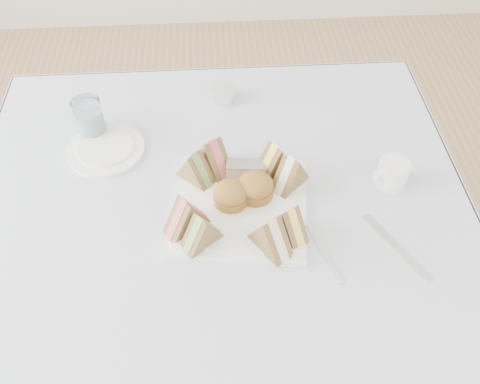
{
  "coord_description": "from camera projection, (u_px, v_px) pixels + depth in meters",
  "views": [
    {
      "loc": [
        -0.0,
        -0.65,
        1.57
      ],
      "look_at": [
        0.04,
        0.03,
        0.8
      ],
      "focal_mm": 40.0,
      "sensor_mm": 36.0,
      "label": 1
    }
  ],
  "objects": [
    {
      "name": "fork",
      "position": [
        321.0,
        247.0,
        1.0
      ],
      "size": [
        0.06,
        0.17,
        0.0
      ],
      "primitive_type": "cube",
      "rotation": [
        0.0,
        0.0,
        0.27
      ],
      "color": "white",
      "rests_on": "tablecloth"
    },
    {
      "name": "sandwich_bl_b",
      "position": [
        213.0,
        155.0,
        1.1
      ],
      "size": [
        0.09,
        0.1,
        0.08
      ],
      "primitive_type": null,
      "rotation": [
        0.0,
        0.0,
        2.17
      ],
      "color": "#977E4D",
      "rests_on": "serving_plate"
    },
    {
      "name": "scone_left",
      "position": [
        231.0,
        195.0,
        1.05
      ],
      "size": [
        0.08,
        0.08,
        0.05
      ],
      "primitive_type": "cylinder",
      "rotation": [
        0.0,
        0.0,
        -0.24
      ],
      "color": "olive",
      "rests_on": "serving_plate"
    },
    {
      "name": "water_glass",
      "position": [
        89.0,
        118.0,
        1.18
      ],
      "size": [
        0.06,
        0.06,
        0.09
      ],
      "primitive_type": "cylinder",
      "rotation": [
        0.0,
        0.0,
        0.0
      ],
      "color": "white",
      "rests_on": "tablecloth"
    },
    {
      "name": "sandwich_br_b",
      "position": [
        275.0,
        159.0,
        1.09
      ],
      "size": [
        0.1,
        0.08,
        0.08
      ],
      "primitive_type": null,
      "rotation": [
        0.0,
        0.0,
        -2.56
      ],
      "color": "#977E4D",
      "rests_on": "serving_plate"
    },
    {
      "name": "creamer_jug",
      "position": [
        392.0,
        173.0,
        1.09
      ],
      "size": [
        0.08,
        0.08,
        0.06
      ],
      "primitive_type": "cylinder",
      "rotation": [
        0.0,
        0.0,
        0.37
      ],
      "color": "white",
      "rests_on": "tablecloth"
    },
    {
      "name": "tea_strainer",
      "position": [
        224.0,
        94.0,
        1.29
      ],
      "size": [
        0.07,
        0.07,
        0.03
      ],
      "primitive_type": "cylinder",
      "rotation": [
        0.0,
        0.0,
        0.11
      ],
      "color": "white",
      "rests_on": "tablecloth"
    },
    {
      "name": "sandwich_fr_a",
      "position": [
        289.0,
        221.0,
        0.99
      ],
      "size": [
        0.08,
        0.09,
        0.07
      ],
      "primitive_type": null,
      "rotation": [
        0.0,
        0.0,
        -1.0
      ],
      "color": "#977E4D",
      "rests_on": "serving_plate"
    },
    {
      "name": "side_plate",
      "position": [
        106.0,
        149.0,
        1.18
      ],
      "size": [
        0.2,
        0.2,
        0.01
      ],
      "primitive_type": "cylinder",
      "rotation": [
        0.0,
        0.0,
        -0.22
      ],
      "color": "white",
      "rests_on": "tablecloth"
    },
    {
      "name": "tablecloth",
      "position": [
        220.0,
        223.0,
        1.05
      ],
      "size": [
        1.02,
        1.02,
        0.01
      ],
      "primitive_type": "cube",
      "color": "silver",
      "rests_on": "table"
    },
    {
      "name": "sandwich_br_a",
      "position": [
        290.0,
        171.0,
        1.07
      ],
      "size": [
        0.09,
        0.09,
        0.08
      ],
      "primitive_type": null,
      "rotation": [
        0.0,
        0.0,
        -2.35
      ],
      "color": "#977E4D",
      "rests_on": "serving_plate"
    },
    {
      "name": "table",
      "position": [
        224.0,
        317.0,
        1.33
      ],
      "size": [
        0.9,
        0.9,
        0.74
      ],
      "primitive_type": "cube",
      "color": "brown",
      "rests_on": "floor"
    },
    {
      "name": "sandwich_fl_b",
      "position": [
        201.0,
        230.0,
        0.97
      ],
      "size": [
        0.09,
        0.08,
        0.07
      ],
      "primitive_type": null,
      "rotation": [
        0.0,
        0.0,
        0.65
      ],
      "color": "#977E4D",
      "rests_on": "serving_plate"
    },
    {
      "name": "sandwich_fr_b",
      "position": [
        271.0,
        233.0,
        0.96
      ],
      "size": [
        0.09,
        0.1,
        0.08
      ],
      "primitive_type": null,
      "rotation": [
        0.0,
        0.0,
        -0.96
      ],
      "color": "#977E4D",
      "rests_on": "serving_plate"
    },
    {
      "name": "sandwich_bl_a",
      "position": [
        195.0,
        166.0,
        1.08
      ],
      "size": [
        0.09,
        0.09,
        0.07
      ],
      "primitive_type": null,
      "rotation": [
        0.0,
        0.0,
        2.36
      ],
      "color": "#977E4D",
      "rests_on": "serving_plate"
    },
    {
      "name": "serving_plate",
      "position": [
        240.0,
        207.0,
        1.06
      ],
      "size": [
        0.3,
        0.3,
        0.01
      ],
      "primitive_type": "cube",
      "rotation": [
        0.0,
        0.0,
        -0.14
      ],
      "color": "white",
      "rests_on": "tablecloth"
    },
    {
      "name": "pastry_slice",
      "position": [
        245.0,
        170.0,
        1.1
      ],
      "size": [
        0.08,
        0.04,
        0.04
      ],
      "primitive_type": "cube",
      "rotation": [
        0.0,
        0.0,
        -0.11
      ],
      "color": "#BBA790",
      "rests_on": "serving_plate"
    },
    {
      "name": "knife",
      "position": [
        396.0,
        247.0,
        1.0
      ],
      "size": [
        0.1,
        0.16,
        0.0
      ],
      "primitive_type": "cube",
      "rotation": [
        0.0,
        0.0,
        0.49
      ],
      "color": "white",
      "rests_on": "tablecloth"
    },
    {
      "name": "scone_right",
      "position": [
        255.0,
        187.0,
        1.06
      ],
      "size": [
        0.09,
        0.09,
        0.05
      ],
      "primitive_type": "cylinder",
      "rotation": [
        0.0,
        0.0,
        0.2
      ],
      "color": "olive",
      "rests_on": "serving_plate"
    },
    {
      "name": "sandwich_fl_a",
      "position": [
        186.0,
        214.0,
        0.99
      ],
      "size": [
        0.1,
        0.08,
        0.08
      ],
      "primitive_type": null,
      "rotation": [
        0.0,
        0.0,
        0.62
      ],
      "color": "#977E4D",
      "rests_on": "serving_plate"
    },
    {
      "name": "floor",
      "position": [
        227.0,
        377.0,
        1.6
      ],
      "size": [
        4.0,
        4.0,
        0.0
      ],
      "primitive_type": "plane",
      "color": "#9E7751",
      "rests_on": "ground"
    }
  ]
}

